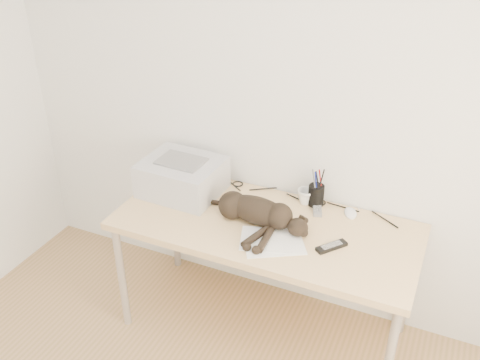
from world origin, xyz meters
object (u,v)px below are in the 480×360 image
at_px(printer, 182,177).
at_px(mug, 305,197).
at_px(cat, 254,211).
at_px(desk, 271,236).
at_px(mouse, 351,211).
at_px(pen_cup, 316,195).

distance_m(printer, mug, 0.71).
distance_m(cat, mug, 0.35).
bearing_deg(mug, desk, -123.02).
xyz_separation_m(cat, mouse, (0.45, 0.29, -0.05)).
bearing_deg(mouse, printer, 168.08).
height_order(cat, pen_cup, pen_cup).
xyz_separation_m(printer, pen_cup, (0.74, 0.18, -0.04)).
bearing_deg(cat, mouse, 37.18).
xyz_separation_m(mug, mouse, (0.26, -0.00, -0.02)).
bearing_deg(desk, cat, -123.44).
height_order(cat, mouse, cat).
bearing_deg(mug, cat, -123.16).
bearing_deg(cat, printer, 170.67).
height_order(printer, mouse, printer).
height_order(cat, mug, cat).
distance_m(mug, pen_cup, 0.06).
height_order(mug, mouse, mug).
height_order(desk, mouse, mouse).
relative_size(mug, mouse, 0.81).
bearing_deg(cat, pen_cup, 55.23).
xyz_separation_m(cat, mug, (0.19, 0.29, -0.03)).
bearing_deg(pen_cup, cat, -129.39).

